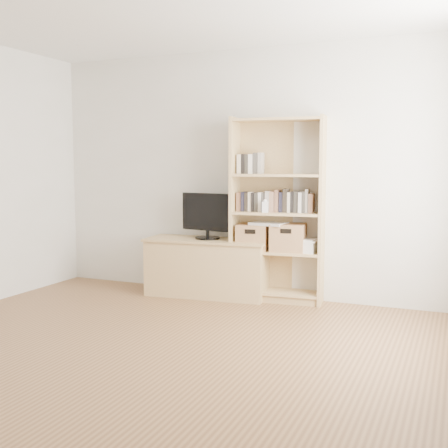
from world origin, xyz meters
The scene contains 12 objects.
floor centered at (0.00, 0.00, 0.00)m, with size 4.50×5.00×0.01m, color brown.
back_wall centered at (0.00, 2.50, 1.30)m, with size 4.50×0.02×2.60m, color silver.
tv_stand centered at (-0.35, 2.26, 0.29)m, with size 1.28×0.48×0.59m, color tan.
bookshelf centered at (0.40, 2.33, 0.94)m, with size 0.94×0.33×1.87m, color tan.
television centered at (-0.35, 2.26, 0.85)m, with size 0.61×0.05×0.48m, color black.
books_row_mid centered at (0.40, 2.35, 1.03)m, with size 0.87×0.17×0.23m, color brown.
books_row_upper centered at (0.19, 2.33, 1.40)m, with size 0.38×0.14×0.20m, color brown.
baby_monitor centered at (0.31, 2.22, 0.97)m, with size 0.06×0.04×0.11m, color white.
basket_left centered at (0.15, 2.30, 0.65)m, with size 0.32×0.26×0.26m, color olive.
basket_right centered at (0.52, 2.34, 0.66)m, with size 0.34×0.28×0.28m, color olive.
laptop centered at (0.32, 2.31, 0.80)m, with size 0.35×0.24×0.03m, color white.
magazine_stack centered at (0.72, 2.36, 0.58)m, with size 0.17×0.24×0.11m, color silver.
Camera 1 is at (2.13, -3.09, 1.41)m, focal length 45.00 mm.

